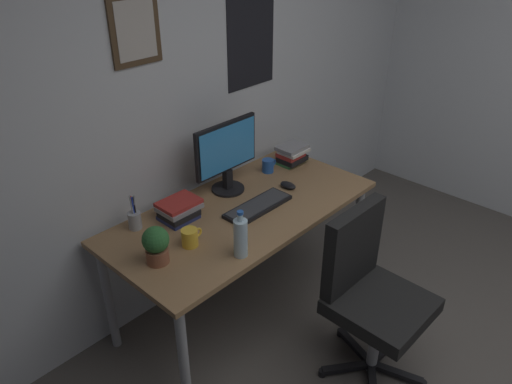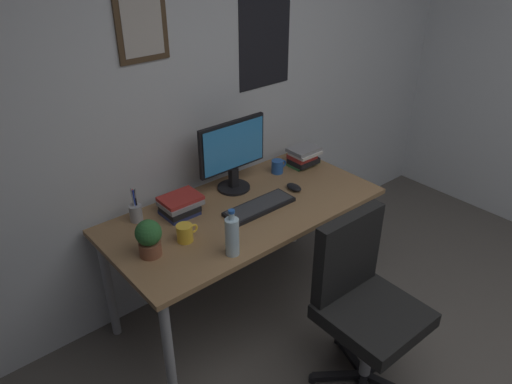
{
  "view_description": "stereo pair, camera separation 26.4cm",
  "coord_description": "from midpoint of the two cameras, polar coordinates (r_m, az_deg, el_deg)",
  "views": [
    {
      "loc": [
        -1.86,
        0.02,
        2.19
      ],
      "look_at": [
        -0.18,
        1.59,
        0.88
      ],
      "focal_mm": 34.25,
      "sensor_mm": 36.0,
      "label": 1
    },
    {
      "loc": [
        -1.67,
        -0.17,
        2.19
      ],
      "look_at": [
        -0.18,
        1.59,
        0.88
      ],
      "focal_mm": 34.25,
      "sensor_mm": 36.0,
      "label": 2
    }
  ],
  "objects": [
    {
      "name": "wall_back",
      "position": [
        2.98,
        -1.84,
        12.2
      ],
      "size": [
        4.4,
        0.1,
        2.6
      ],
      "color": "silver",
      "rests_on": "ground_plane"
    },
    {
      "name": "desk",
      "position": [
        2.82,
        1.37,
        -3.27
      ],
      "size": [
        1.6,
        0.77,
        0.73
      ],
      "color": "#936D47",
      "rests_on": "ground_plane"
    },
    {
      "name": "office_chair",
      "position": [
        2.58,
        15.27,
        -11.87
      ],
      "size": [
        0.55,
        0.57,
        0.95
      ],
      "color": "black",
      "rests_on": "ground_plane"
    },
    {
      "name": "monitor",
      "position": [
        2.87,
        -0.12,
        4.55
      ],
      "size": [
        0.46,
        0.2,
        0.43
      ],
      "color": "black",
      "rests_on": "desk"
    },
    {
      "name": "keyboard",
      "position": [
        2.78,
        3.14,
        -1.78
      ],
      "size": [
        0.43,
        0.15,
        0.03
      ],
      "color": "black",
      "rests_on": "desk"
    },
    {
      "name": "computer_mouse",
      "position": [
        2.98,
        7.0,
        0.48
      ],
      "size": [
        0.06,
        0.11,
        0.04
      ],
      "color": "black",
      "rests_on": "desk"
    },
    {
      "name": "water_bottle",
      "position": [
        2.36,
        0.4,
        -5.25
      ],
      "size": [
        0.07,
        0.07,
        0.25
      ],
      "color": "silver",
      "rests_on": "desk"
    },
    {
      "name": "coffee_mug_near",
      "position": [
        2.5,
        -5.3,
        -4.87
      ],
      "size": [
        0.12,
        0.08,
        0.09
      ],
      "color": "yellow",
      "rests_on": "desk"
    },
    {
      "name": "coffee_mug_far",
      "position": [
        3.16,
        4.94,
        2.94
      ],
      "size": [
        0.11,
        0.08,
        0.09
      ],
      "color": "#2659B2",
      "rests_on": "desk"
    },
    {
      "name": "potted_plant",
      "position": [
        2.39,
        -9.34,
        -5.32
      ],
      "size": [
        0.13,
        0.13,
        0.2
      ],
      "color": "brown",
      "rests_on": "desk"
    },
    {
      "name": "pen_cup",
      "position": [
        2.69,
        -11.18,
        -2.39
      ],
      "size": [
        0.07,
        0.07,
        0.2
      ],
      "color": "#9EA0A5",
      "rests_on": "desk"
    },
    {
      "name": "book_stack_left",
      "position": [
        2.72,
        -6.14,
        -1.64
      ],
      "size": [
        0.22,
        0.18,
        0.1
      ],
      "color": "navy",
      "rests_on": "desk"
    },
    {
      "name": "book_stack_right",
      "position": [
        3.26,
        7.9,
        4.08
      ],
      "size": [
        0.21,
        0.16,
        0.13
      ],
      "color": "#33723F",
      "rests_on": "desk"
    }
  ]
}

